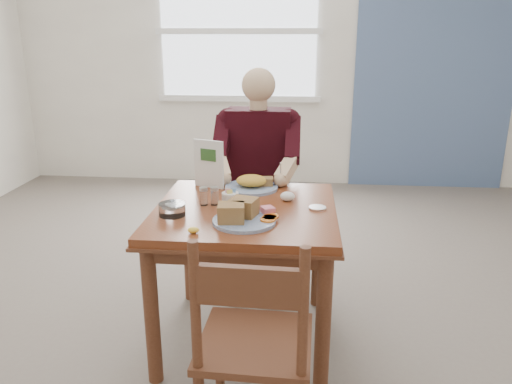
# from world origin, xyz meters

# --- Properties ---
(floor) EXTENTS (6.00, 6.00, 0.00)m
(floor) POSITION_xyz_m (0.00, 0.00, 0.00)
(floor) COLOR #685B54
(floor) RESTS_ON ground
(wall_back) EXTENTS (5.50, 0.00, 5.50)m
(wall_back) POSITION_xyz_m (0.00, 3.00, 1.40)
(wall_back) COLOR white
(wall_back) RESTS_ON ground
(accent_panel) EXTENTS (1.60, 0.02, 2.80)m
(accent_panel) POSITION_xyz_m (1.60, 2.98, 1.40)
(accent_panel) COLOR #4D658F
(accent_panel) RESTS_ON ground
(lemon_wedge) EXTENTS (0.06, 0.04, 0.03)m
(lemon_wedge) POSITION_xyz_m (-0.19, -0.35, 0.76)
(lemon_wedge) COLOR yellow
(lemon_wedge) RESTS_ON table
(napkin) EXTENTS (0.09, 0.08, 0.05)m
(napkin) POSITION_xyz_m (0.21, 0.12, 0.77)
(napkin) COLOR white
(napkin) RESTS_ON table
(metal_dish) EXTENTS (0.09, 0.09, 0.01)m
(metal_dish) POSITION_xyz_m (0.36, 0.01, 0.76)
(metal_dish) COLOR silver
(metal_dish) RESTS_ON table
(window) EXTENTS (1.72, 0.04, 1.42)m
(window) POSITION_xyz_m (-0.40, 2.97, 1.60)
(window) COLOR white
(window) RESTS_ON wall_back
(table) EXTENTS (0.92, 0.92, 0.75)m
(table) POSITION_xyz_m (0.00, 0.00, 0.64)
(table) COLOR maroon
(table) RESTS_ON ground
(chair_far) EXTENTS (0.42, 0.42, 0.95)m
(chair_far) POSITION_xyz_m (0.00, 0.80, 0.48)
(chair_far) COLOR brown
(chair_far) RESTS_ON ground
(chair_near) EXTENTS (0.43, 0.43, 0.95)m
(chair_near) POSITION_xyz_m (0.12, -0.77, 0.48)
(chair_near) COLOR brown
(chair_near) RESTS_ON ground
(diner) EXTENTS (0.53, 0.56, 1.39)m
(diner) POSITION_xyz_m (0.00, 0.71, 0.81)
(diner) COLOR tan
(diner) RESTS_ON chair_far
(near_plate) EXTENTS (0.32, 0.31, 0.10)m
(near_plate) POSITION_xyz_m (0.01, -0.20, 0.79)
(near_plate) COLOR white
(near_plate) RESTS_ON table
(far_plate) EXTENTS (0.31, 0.31, 0.08)m
(far_plate) POSITION_xyz_m (0.01, 0.32, 0.78)
(far_plate) COLOR white
(far_plate) RESTS_ON table
(caddy) EXTENTS (0.09, 0.09, 0.07)m
(caddy) POSITION_xyz_m (-0.09, 0.09, 0.77)
(caddy) COLOR white
(caddy) RESTS_ON table
(shakers) EXTENTS (0.10, 0.06, 0.09)m
(shakers) POSITION_xyz_m (-0.19, 0.02, 0.80)
(shakers) COLOR white
(shakers) RESTS_ON table
(creamer) EXTENTS (0.15, 0.15, 0.06)m
(creamer) POSITION_xyz_m (-0.34, -0.14, 0.78)
(creamer) COLOR white
(creamer) RESTS_ON table
(menu) EXTENTS (0.18, 0.08, 0.27)m
(menu) POSITION_xyz_m (-0.24, 0.33, 0.89)
(menu) COLOR white
(menu) RESTS_ON table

